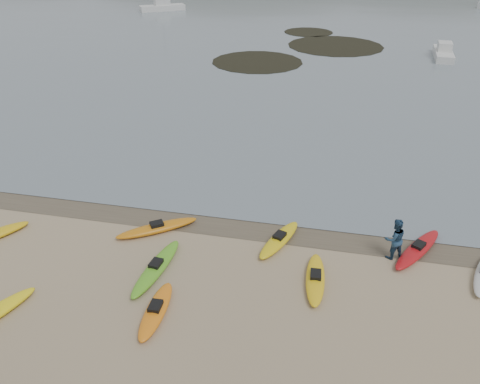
# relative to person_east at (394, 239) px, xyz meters

# --- Properties ---
(ground) EXTENTS (600.00, 600.00, 0.00)m
(ground) POSITION_rel_person_east_xyz_m (-6.53, 1.33, -0.89)
(ground) COLOR tan
(ground) RESTS_ON ground
(wet_sand) EXTENTS (60.00, 60.00, 0.00)m
(wet_sand) POSITION_rel_person_east_xyz_m (-6.53, 1.03, -0.88)
(wet_sand) COLOR brown
(wet_sand) RESTS_ON ground
(kayaks) EXTENTS (22.17, 10.62, 0.34)m
(kayaks) POSITION_rel_person_east_xyz_m (-6.83, -2.13, -0.72)
(kayaks) COLOR orange
(kayaks) RESTS_ON ground
(person_east) EXTENTS (1.06, 0.96, 1.77)m
(person_east) POSITION_rel_person_east_xyz_m (0.00, 0.00, 0.00)
(person_east) COLOR navy
(person_east) RESTS_ON ground
(kelp_mats) EXTENTS (16.92, 23.17, 0.04)m
(kelp_mats) POSITION_rel_person_east_xyz_m (-6.69, 36.15, -0.86)
(kelp_mats) COLOR black
(kelp_mats) RESTS_ON water
(far_hills) EXTENTS (550.00, 135.00, 80.00)m
(far_hills) POSITION_rel_person_east_xyz_m (32.85, 195.30, -16.82)
(far_hills) COLOR #384235
(far_hills) RESTS_ON ground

